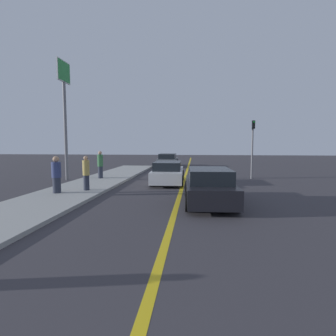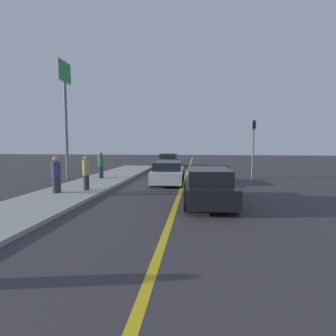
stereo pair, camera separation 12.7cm
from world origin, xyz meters
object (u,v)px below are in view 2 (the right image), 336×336
car_ahead_center (168,172)px  traffic_light (253,143)px  pedestrian_by_sign (101,165)px  pedestrian_mid_group (56,175)px  car_far_distant (169,160)px  pedestrian_far_standing (86,173)px  car_near_right_lane (208,187)px  roadside_sign (65,95)px

car_ahead_center → traffic_light: 6.30m
pedestrian_by_sign → pedestrian_mid_group: bearing=-91.3°
car_far_distant → traffic_light: 11.73m
pedestrian_far_standing → traffic_light: 11.12m
car_near_right_lane → car_far_distant: car_near_right_lane is taller
pedestrian_far_standing → roadside_sign: 7.00m
car_near_right_lane → car_ahead_center: 5.88m
pedestrian_far_standing → roadside_sign: size_ratio=0.22×
pedestrian_far_standing → pedestrian_by_sign: size_ratio=0.93×
car_far_distant → pedestrian_far_standing: (-2.37, -15.59, 0.31)m
car_near_right_lane → pedestrian_by_sign: (-6.77, 6.21, 0.35)m
traffic_light → car_near_right_lane: bearing=-112.7°
car_far_distant → roadside_sign: size_ratio=0.63×
car_near_right_lane → roadside_sign: bearing=143.8°
car_near_right_lane → car_far_distant: bearing=98.9°
car_ahead_center → car_far_distant: 11.96m
car_near_right_lane → pedestrian_far_standing: size_ratio=2.59×
car_far_distant → traffic_light: (6.76, -9.42, 1.77)m
traffic_light → pedestrian_by_sign: bearing=-170.4°
traffic_light → roadside_sign: roadside_sign is taller
car_far_distant → pedestrian_mid_group: 16.78m
pedestrian_mid_group → traffic_light: size_ratio=0.43×
car_far_distant → pedestrian_by_sign: size_ratio=2.69×
pedestrian_by_sign → traffic_light: traffic_light is taller
roadside_sign → car_ahead_center: bearing=-4.9°
traffic_light → pedestrian_mid_group: bearing=-145.5°
roadside_sign → car_far_distant: bearing=63.9°
car_near_right_lane → pedestrian_far_standing: pedestrian_far_standing is taller
car_far_distant → pedestrian_mid_group: (-3.43, -16.42, 0.31)m
car_far_distant → pedestrian_mid_group: bearing=-102.2°
car_ahead_center → roadside_sign: roadside_sign is taller
pedestrian_mid_group → pedestrian_far_standing: (1.06, 0.83, 0.00)m
pedestrian_mid_group → traffic_light: traffic_light is taller
car_near_right_lane → car_far_distant: (-3.45, 17.34, -0.02)m
roadside_sign → pedestrian_mid_group: bearing=-67.6°
car_ahead_center → pedestrian_by_sign: pedestrian_by_sign is taller
car_far_distant → pedestrian_by_sign: (-3.32, -11.13, 0.37)m
car_ahead_center → roadside_sign: (-6.77, 0.57, 4.89)m
pedestrian_mid_group → pedestrian_by_sign: size_ratio=0.95×
pedestrian_mid_group → pedestrian_far_standing: pedestrian_mid_group is taller
pedestrian_far_standing → car_far_distant: bearing=81.3°
car_ahead_center → car_far_distant: bearing=94.1°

